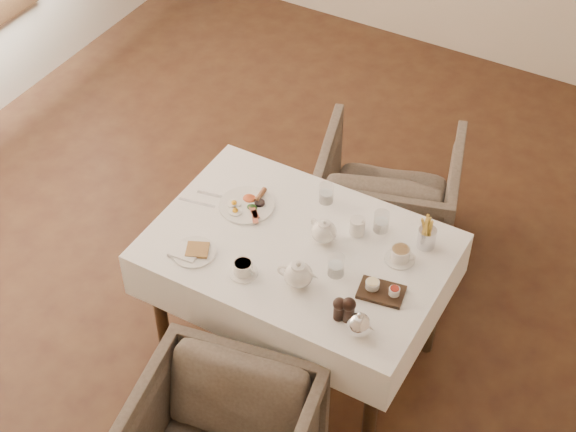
# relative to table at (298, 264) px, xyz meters

# --- Properties ---
(table) EXTENTS (1.28, 0.88, 0.75)m
(table) POSITION_rel_table_xyz_m (0.00, 0.00, 0.00)
(table) COLOR black
(table) RESTS_ON ground
(armchair_far) EXTENTS (0.89, 0.91, 0.67)m
(armchair_far) POSITION_rel_table_xyz_m (0.04, 0.91, -0.30)
(armchair_far) COLOR #473D34
(armchair_far) RESTS_ON ground
(breakfast_plate) EXTENTS (0.25, 0.25, 0.03)m
(breakfast_plate) POSITION_rel_table_xyz_m (-0.32, 0.11, 0.13)
(breakfast_plate) COLOR white
(breakfast_plate) RESTS_ON table
(side_plate) EXTENTS (0.19, 0.19, 0.02)m
(side_plate) POSITION_rel_table_xyz_m (-0.38, -0.27, 0.13)
(side_plate) COLOR white
(side_plate) RESTS_ON table
(teapot_centre) EXTENTS (0.19, 0.17, 0.12)m
(teapot_centre) POSITION_rel_table_xyz_m (0.08, 0.08, 0.18)
(teapot_centre) COLOR white
(teapot_centre) RESTS_ON table
(teapot_front) EXTENTS (0.19, 0.16, 0.13)m
(teapot_front) POSITION_rel_table_xyz_m (0.11, -0.20, 0.18)
(teapot_front) COLOR white
(teapot_front) RESTS_ON table
(creamer) EXTENTS (0.08, 0.08, 0.08)m
(creamer) POSITION_rel_table_xyz_m (0.19, 0.19, 0.16)
(creamer) COLOR white
(creamer) RESTS_ON table
(teacup_near) EXTENTS (0.13, 0.13, 0.06)m
(teacup_near) POSITION_rel_table_xyz_m (-0.12, -0.26, 0.14)
(teacup_near) COLOR white
(teacup_near) RESTS_ON table
(teacup_far) EXTENTS (0.13, 0.13, 0.06)m
(teacup_far) POSITION_rel_table_xyz_m (0.42, 0.14, 0.15)
(teacup_far) COLOR white
(teacup_far) RESTS_ON table
(glass_left) EXTENTS (0.07, 0.07, 0.09)m
(glass_left) POSITION_rel_table_xyz_m (-0.03, 0.31, 0.16)
(glass_left) COLOR silver
(glass_left) RESTS_ON table
(glass_mid) EXTENTS (0.07, 0.07, 0.10)m
(glass_mid) POSITION_rel_table_xyz_m (0.22, -0.07, 0.17)
(glass_mid) COLOR silver
(glass_mid) RESTS_ON table
(glass_right) EXTENTS (0.09, 0.09, 0.10)m
(glass_right) POSITION_rel_table_xyz_m (0.27, 0.26, 0.16)
(glass_right) COLOR silver
(glass_right) RESTS_ON table
(condiment_board) EXTENTS (0.21, 0.16, 0.05)m
(condiment_board) POSITION_rel_table_xyz_m (0.43, -0.08, 0.13)
(condiment_board) COLOR black
(condiment_board) RESTS_ON table
(pepper_mill_left) EXTENTS (0.07, 0.07, 0.11)m
(pepper_mill_left) POSITION_rel_table_xyz_m (0.34, -0.28, 0.17)
(pepper_mill_left) COLOR black
(pepper_mill_left) RESTS_ON table
(pepper_mill_right) EXTENTS (0.08, 0.08, 0.12)m
(pepper_mill_right) POSITION_rel_table_xyz_m (0.37, -0.27, 0.18)
(pepper_mill_right) COLOR black
(pepper_mill_right) RESTS_ON table
(silver_pot) EXTENTS (0.14, 0.13, 0.13)m
(silver_pot) POSITION_rel_table_xyz_m (0.44, -0.31, 0.18)
(silver_pot) COLOR white
(silver_pot) RESTS_ON table
(fries_cup) EXTENTS (0.08, 0.08, 0.17)m
(fries_cup) POSITION_rel_table_xyz_m (0.48, 0.27, 0.19)
(fries_cup) COLOR silver
(fries_cup) RESTS_ON table
(cutlery_fork) EXTENTS (0.20, 0.05, 0.00)m
(cutlery_fork) POSITION_rel_table_xyz_m (-0.48, 0.09, 0.12)
(cutlery_fork) COLOR silver
(cutlery_fork) RESTS_ON table
(cutlery_knife) EXTENTS (0.18, 0.05, 0.00)m
(cutlery_knife) POSITION_rel_table_xyz_m (-0.54, 0.01, 0.12)
(cutlery_knife) COLOR silver
(cutlery_knife) RESTS_ON table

